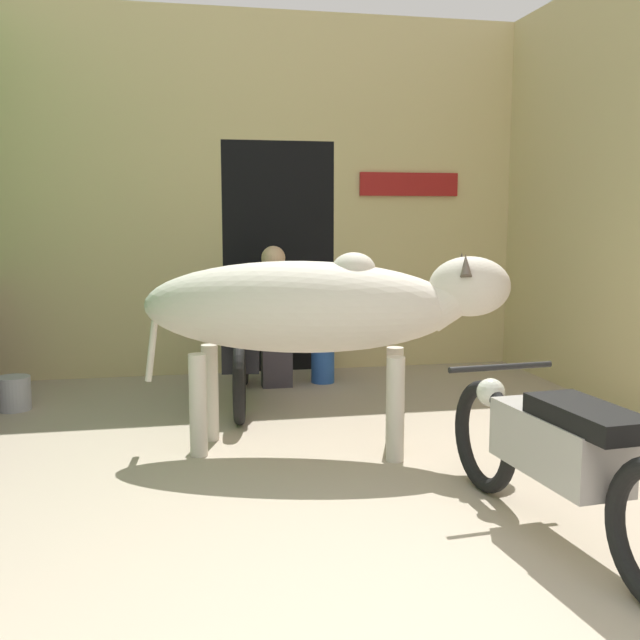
# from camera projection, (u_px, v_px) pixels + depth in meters

# --- Properties ---
(wall_back_with_doorway) EXTENTS (4.92, 0.93, 3.35)m
(wall_back_with_doorway) POSITION_uv_depth(u_px,v_px,m) (266.00, 218.00, 7.28)
(wall_back_with_doorway) COLOR #D1BC84
(wall_back_with_doorway) RESTS_ON ground_plane
(cow) EXTENTS (2.32, 1.12, 1.27)m
(cow) POSITION_uv_depth(u_px,v_px,m) (315.00, 308.00, 4.65)
(cow) COLOR beige
(cow) RESTS_ON ground_plane
(motorcycle_near) EXTENTS (0.58, 1.94, 0.73)m
(motorcycle_near) POSITION_uv_depth(u_px,v_px,m) (558.00, 454.00, 3.38)
(motorcycle_near) COLOR black
(motorcycle_near) RESTS_ON ground_plane
(motorcycle_far) EXTENTS (0.58, 1.85, 0.71)m
(motorcycle_far) POSITION_uv_depth(u_px,v_px,m) (241.00, 353.00, 5.94)
(motorcycle_far) COLOR black
(motorcycle_far) RESTS_ON ground_plane
(shopkeeper_seated) EXTENTS (0.37, 0.34, 1.23)m
(shopkeeper_seated) POSITION_uv_depth(u_px,v_px,m) (274.00, 311.00, 6.58)
(shopkeeper_seated) COLOR #3D3842
(shopkeeper_seated) RESTS_ON ground_plane
(plastic_stool) EXTENTS (0.30, 0.30, 0.44)m
(plastic_stool) POSITION_uv_depth(u_px,v_px,m) (323.00, 356.00, 6.70)
(plastic_stool) COLOR #2856B2
(plastic_stool) RESTS_ON ground_plane
(bucket) EXTENTS (0.26, 0.26, 0.26)m
(bucket) POSITION_uv_depth(u_px,v_px,m) (13.00, 393.00, 5.76)
(bucket) COLOR #A8A8B2
(bucket) RESTS_ON ground_plane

